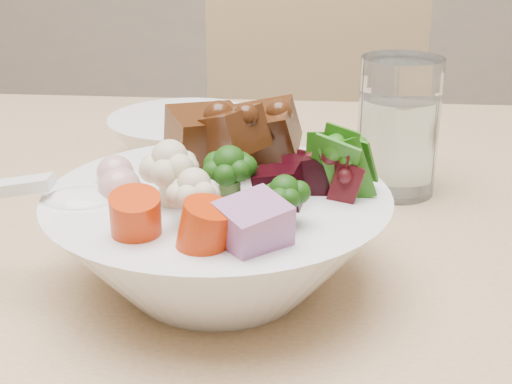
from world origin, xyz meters
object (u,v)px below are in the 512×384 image
(dining_table, at_px, (422,322))
(chair_far, at_px, (321,199))
(water_glass, at_px, (398,132))
(side_bowl, at_px, (187,142))
(food_bowl, at_px, (221,232))

(dining_table, relative_size, chair_far, 1.79)
(water_glass, bearing_deg, side_bowl, 167.04)
(dining_table, bearing_deg, food_bowl, -152.95)
(water_glass, bearing_deg, food_bowl, -125.09)
(chair_far, bearing_deg, side_bowl, -114.02)
(food_bowl, bearing_deg, water_glass, 54.91)
(dining_table, relative_size, side_bowl, 9.95)
(dining_table, distance_m, food_bowl, 0.22)
(food_bowl, relative_size, side_bowl, 1.50)
(dining_table, relative_size, food_bowl, 6.65)
(chair_far, distance_m, food_bowl, 0.85)
(dining_table, xyz_separation_m, chair_far, (-0.10, 0.71, -0.18))
(food_bowl, distance_m, side_bowl, 0.27)
(dining_table, bearing_deg, chair_far, 97.00)
(chair_far, xyz_separation_m, water_glass, (0.07, -0.59, 0.32))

